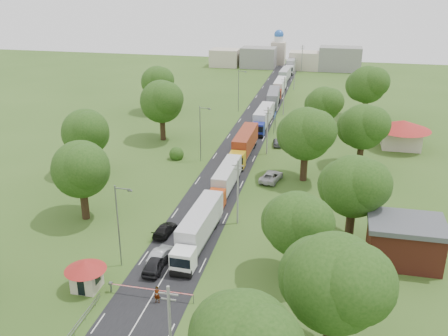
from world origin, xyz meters
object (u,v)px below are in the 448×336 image
(info_sign, at_px, (275,118))
(truck_0, at_px, (198,228))
(boom_barrier, at_px, (139,289))
(car_lane_mid, at_px, (161,255))
(pedestrian_near, at_px, (157,295))
(guard_booth, at_px, (86,271))
(car_lane_front, at_px, (155,264))

(info_sign, xyz_separation_m, truck_0, (-3.32, -48.40, -0.78))
(boom_barrier, height_order, car_lane_mid, car_lane_mid)
(pedestrian_near, bearing_deg, guard_booth, 172.97)
(guard_booth, distance_m, pedestrian_near, 8.20)
(truck_0, bearing_deg, pedestrian_near, -94.66)
(car_lane_front, relative_size, car_lane_mid, 1.07)
(boom_barrier, distance_m, pedestrian_near, 2.34)
(boom_barrier, relative_size, car_lane_mid, 2.04)
(guard_booth, height_order, info_sign, info_sign)
(info_sign, bearing_deg, guard_booth, -101.68)
(truck_0, relative_size, car_lane_mid, 3.34)
(guard_booth, height_order, car_lane_mid, guard_booth)
(truck_0, xyz_separation_m, car_lane_mid, (-3.31, -4.60, -1.47))
(info_sign, xyz_separation_m, car_lane_front, (-6.56, -55.09, -2.18))
(car_lane_front, xyz_separation_m, car_lane_mid, (-0.07, 2.09, -0.08))
(truck_0, bearing_deg, guard_booth, -128.06)
(info_sign, height_order, car_lane_mid, info_sign)
(car_lane_front, bearing_deg, pedestrian_near, 110.62)
(info_sign, height_order, truck_0, truck_0)
(info_sign, distance_m, pedestrian_near, 60.86)
(guard_booth, xyz_separation_m, truck_0, (9.08, 11.60, 0.05))
(info_sign, height_order, car_lane_front, info_sign)
(truck_0, distance_m, pedestrian_near, 12.38)
(info_sign, bearing_deg, car_lane_mid, -97.13)
(car_lane_mid, distance_m, pedestrian_near, 8.01)
(guard_booth, xyz_separation_m, car_lane_front, (5.84, 4.91, -1.34))
(boom_barrier, height_order, car_lane_front, car_lane_front)
(car_lane_front, bearing_deg, boom_barrier, 88.75)
(boom_barrier, relative_size, guard_booth, 2.10)
(pedestrian_near, bearing_deg, truck_0, 83.06)
(boom_barrier, height_order, guard_booth, guard_booth)
(boom_barrier, distance_m, car_lane_front, 4.91)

